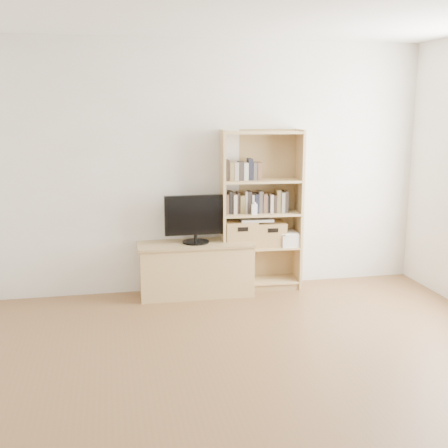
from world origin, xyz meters
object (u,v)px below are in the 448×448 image
object	(u,v)px
tv_stand	(196,270)
laptop	(256,219)
baby_monitor	(254,209)
bookshelf	(261,211)
basket_left	(240,234)
basket_right	(270,234)
television	(195,219)

from	to	relation	value
tv_stand	laptop	size ratio (longest dim) A/B	3.40
baby_monitor	laptop	xyz separation A→B (m)	(0.05, 0.09, -0.12)
bookshelf	basket_left	distance (m)	0.33
tv_stand	baby_monitor	distance (m)	0.87
tv_stand	bookshelf	xyz separation A→B (m)	(0.71, 0.07, 0.59)
basket_left	basket_right	world-z (taller)	basket_left
tv_stand	basket_left	bearing A→B (deg)	9.86
tv_stand	basket_right	bearing A→B (deg)	5.10
bookshelf	television	xyz separation A→B (m)	(-0.71, -0.07, -0.05)
basket_left	basket_right	distance (m)	0.33
baby_monitor	basket_right	world-z (taller)	baby_monitor
television	laptop	size ratio (longest dim) A/B	1.87
tv_stand	television	xyz separation A→B (m)	(0.00, 0.00, 0.54)
television	basket_right	size ratio (longest dim) A/B	2.07
baby_monitor	basket_left	world-z (taller)	baby_monitor
television	baby_monitor	size ratio (longest dim) A/B	5.75
baby_monitor	laptop	distance (m)	0.16
bookshelf	baby_monitor	xyz separation A→B (m)	(-0.10, -0.09, 0.04)
television	basket_left	world-z (taller)	television
bookshelf	television	world-z (taller)	bookshelf
laptop	tv_stand	bearing A→B (deg)	-169.23
basket_right	television	bearing A→B (deg)	-171.98
laptop	basket_left	bearing A→B (deg)	-178.38
tv_stand	basket_right	xyz separation A→B (m)	(0.82, 0.05, 0.33)
television	bookshelf	bearing A→B (deg)	5.63
basket_right	baby_monitor	bearing A→B (deg)	-154.73
bookshelf	television	size ratio (longest dim) A/B	2.68
tv_stand	bookshelf	world-z (taller)	bookshelf
television	laptop	world-z (taller)	television
tv_stand	basket_right	size ratio (longest dim) A/B	3.77
bookshelf	laptop	distance (m)	0.10
basket_left	laptop	bearing A→B (deg)	-3.27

